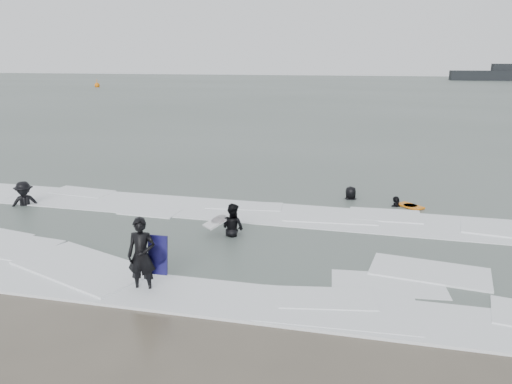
% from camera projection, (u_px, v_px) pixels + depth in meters
% --- Properties ---
extents(ground, '(320.00, 320.00, 0.00)m').
position_uv_depth(ground, '(205.00, 286.00, 12.19)').
color(ground, brown).
rests_on(ground, ground).
extents(sea, '(320.00, 320.00, 0.00)m').
position_uv_depth(sea, '(363.00, 91.00, 87.02)').
color(sea, '#47544C').
rests_on(sea, ground).
extents(surfer_centre, '(0.74, 0.54, 1.86)m').
position_uv_depth(surfer_centre, '(144.00, 291.00, 11.94)').
color(surfer_centre, black).
rests_on(surfer_centre, ground).
extents(surfer_wading, '(0.98, 0.89, 1.63)m').
position_uv_depth(surfer_wading, '(233.00, 236.00, 15.63)').
color(surfer_wading, black).
rests_on(surfer_wading, ground).
extents(surfer_breaker, '(1.36, 1.26, 1.84)m').
position_uv_depth(surfer_breaker, '(25.00, 207.00, 18.71)').
color(surfer_breaker, black).
rests_on(surfer_breaker, ground).
extents(surfer_right_near, '(0.99, 0.83, 1.58)m').
position_uv_depth(surfer_right_near, '(396.00, 207.00, 18.67)').
color(surfer_right_near, black).
rests_on(surfer_right_near, ground).
extents(surfer_right_far, '(0.96, 0.77, 1.71)m').
position_uv_depth(surfer_right_far, '(350.00, 200.00, 19.61)').
color(surfer_right_far, black).
rests_on(surfer_right_far, ground).
extents(surf_foam, '(30.03, 9.06, 0.09)m').
position_uv_depth(surf_foam, '(246.00, 235.00, 15.64)').
color(surf_foam, white).
rests_on(surf_foam, ground).
extents(bodyboards, '(6.94, 9.01, 1.25)m').
position_uv_depth(bodyboards, '(281.00, 223.00, 15.33)').
color(bodyboards, '#100E45').
rests_on(bodyboards, ground).
extents(buoy, '(1.00, 1.00, 1.65)m').
position_uv_depth(buoy, '(97.00, 85.00, 97.48)').
color(buoy, orange).
rests_on(buoy, ground).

